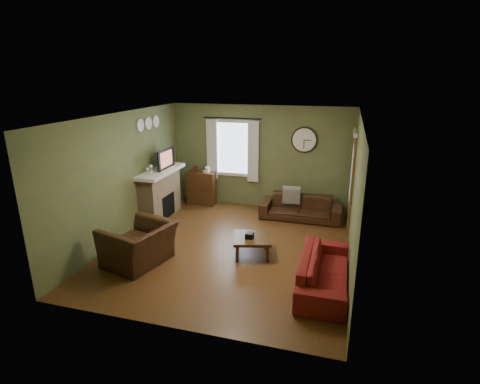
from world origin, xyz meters
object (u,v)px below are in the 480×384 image
(bookshelf, at_px, (201,188))
(sofa_red, at_px, (324,271))
(sofa_brown, at_px, (301,208))
(coffee_table, at_px, (252,246))
(armchair, at_px, (139,244))

(bookshelf, bearing_deg, sofa_red, -43.60)
(sofa_brown, bearing_deg, coffee_table, -106.94)
(sofa_red, distance_m, armchair, 3.30)
(sofa_red, height_order, coffee_table, sofa_red)
(bookshelf, relative_size, armchair, 0.76)
(sofa_brown, relative_size, sofa_red, 0.99)
(armchair, distance_m, coffee_table, 2.10)
(bookshelf, height_order, armchair, bookshelf)
(sofa_brown, bearing_deg, armchair, -130.15)
(sofa_brown, xyz_separation_m, sofa_red, (0.74, -2.90, 0.00))
(sofa_red, bearing_deg, sofa_brown, 14.36)
(armchair, bearing_deg, bookshelf, -163.93)
(bookshelf, distance_m, armchair, 3.37)
(coffee_table, bearing_deg, sofa_red, -28.56)
(bookshelf, xyz_separation_m, armchair, (0.11, -3.37, -0.06))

